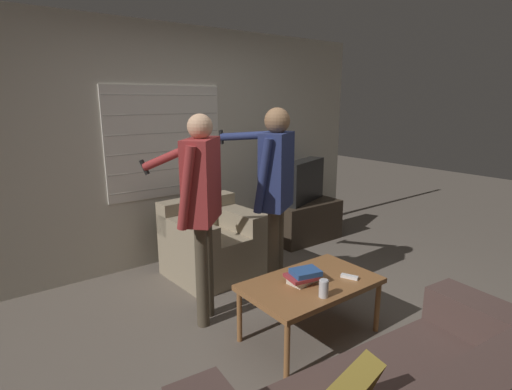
% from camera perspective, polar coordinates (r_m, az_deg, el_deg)
% --- Properties ---
extents(ground_plane, '(16.00, 16.00, 0.00)m').
position_cam_1_polar(ground_plane, '(3.31, 6.41, -19.08)').
color(ground_plane, '#665B51').
extents(wall_back, '(5.20, 0.08, 2.55)m').
position_cam_1_polar(wall_back, '(4.51, -11.28, 6.84)').
color(wall_back, '#BCB7A8').
rests_on(wall_back, ground_plane).
extents(armchair_beige, '(0.91, 0.85, 0.77)m').
position_cam_1_polar(armchair_beige, '(4.18, -6.33, -6.87)').
color(armchair_beige, gray).
rests_on(armchair_beige, ground_plane).
extents(coffee_table, '(1.02, 0.62, 0.45)m').
position_cam_1_polar(coffee_table, '(3.10, 7.83, -12.83)').
color(coffee_table, brown).
rests_on(coffee_table, ground_plane).
extents(tv_stand, '(0.89, 0.57, 0.51)m').
position_cam_1_polar(tv_stand, '(5.23, 6.64, -3.58)').
color(tv_stand, '#33281E').
rests_on(tv_stand, ground_plane).
extents(tv, '(0.80, 0.46, 0.53)m').
position_cam_1_polar(tv, '(5.10, 6.77, 2.00)').
color(tv, black).
rests_on(tv, tv_stand).
extents(person_left_standing, '(0.51, 0.83, 1.68)m').
position_cam_1_polar(person_left_standing, '(3.10, -7.92, 0.07)').
color(person_left_standing, '#4C4233').
rests_on(person_left_standing, ground_plane).
extents(person_right_standing, '(0.50, 0.85, 1.72)m').
position_cam_1_polar(person_right_standing, '(3.42, 2.73, 1.89)').
color(person_right_standing, '#4C4233').
rests_on(person_right_standing, ground_plane).
extents(book_stack, '(0.27, 0.22, 0.11)m').
position_cam_1_polar(book_stack, '(3.02, 6.75, -11.44)').
color(book_stack, beige).
rests_on(book_stack, coffee_table).
extents(soda_can, '(0.07, 0.07, 0.13)m').
position_cam_1_polar(soda_can, '(2.85, 9.64, -13.02)').
color(soda_can, silver).
rests_on(soda_can, coffee_table).
extents(spare_remote, '(0.09, 0.13, 0.02)m').
position_cam_1_polar(spare_remote, '(3.18, 13.21, -11.30)').
color(spare_remote, white).
rests_on(spare_remote, coffee_table).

